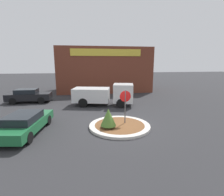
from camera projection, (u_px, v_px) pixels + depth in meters
The scene contains 8 objects.
ground_plane at pixel (120, 127), 11.56m from camera, with size 120.00×120.00×0.00m, color #2D2D30.
traffic_island at pixel (120, 126), 11.55m from camera, with size 4.01×4.01×0.17m.
stop_sign at pixel (125, 101), 11.59m from camera, with size 0.74×0.07×2.40m.
island_shrub at pixel (108, 117), 10.91m from camera, with size 0.98×0.98×1.22m.
utility_truck at pixel (104, 94), 17.16m from camera, with size 6.11×3.29×2.15m.
storefront_building at pixel (104, 70), 25.90m from camera, with size 13.10×6.07×6.25m.
parked_sedan_black at pixel (29, 95), 18.55m from camera, with size 4.45×1.93×1.44m.
parked_sedan_green at pixel (25, 123), 10.45m from camera, with size 2.52×4.87×1.26m.
Camera 1 is at (-2.28, -10.70, 4.23)m, focal length 28.00 mm.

